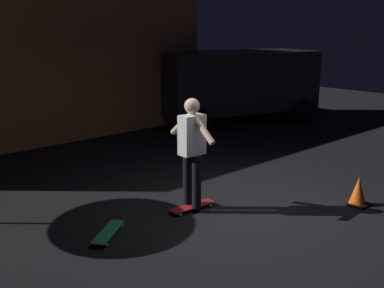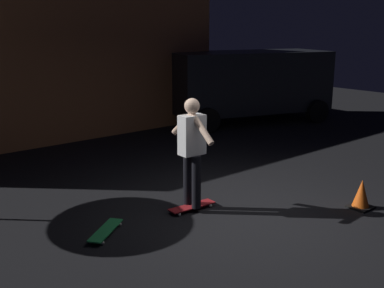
{
  "view_description": "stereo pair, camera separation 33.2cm",
  "coord_description": "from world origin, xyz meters",
  "px_view_note": "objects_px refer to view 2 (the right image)",
  "views": [
    {
      "loc": [
        -5.09,
        -4.43,
        2.78
      ],
      "look_at": [
        -0.45,
        0.59,
        1.05
      ],
      "focal_mm": 44.22,
      "sensor_mm": 36.0,
      "label": 1
    },
    {
      "loc": [
        -4.84,
        -4.65,
        2.78
      ],
      "look_at": [
        -0.45,
        0.59,
        1.05
      ],
      "focal_mm": 44.22,
      "sensor_mm": 36.0,
      "label": 2
    }
  ],
  "objects_px": {
    "skateboard_ridden": "(192,206)",
    "skateboard_spare": "(106,231)",
    "traffic_cone": "(361,195)",
    "parked_van": "(249,82)",
    "skater": "(192,145)"
  },
  "relations": [
    {
      "from": "skater",
      "to": "skateboard_spare",
      "type": "bearing_deg",
      "value": 176.85
    },
    {
      "from": "skater",
      "to": "traffic_cone",
      "type": "relative_size",
      "value": 3.63
    },
    {
      "from": "parked_van",
      "to": "skater",
      "type": "relative_size",
      "value": 2.97
    },
    {
      "from": "skateboard_ridden",
      "to": "traffic_cone",
      "type": "height_order",
      "value": "traffic_cone"
    },
    {
      "from": "skateboard_spare",
      "to": "skater",
      "type": "distance_m",
      "value": 1.77
    },
    {
      "from": "skateboard_spare",
      "to": "traffic_cone",
      "type": "relative_size",
      "value": 1.62
    },
    {
      "from": "parked_van",
      "to": "traffic_cone",
      "type": "relative_size",
      "value": 10.78
    },
    {
      "from": "skateboard_spare",
      "to": "traffic_cone",
      "type": "xyz_separation_m",
      "value": [
        3.54,
        -1.71,
        0.16
      ]
    },
    {
      "from": "parked_van",
      "to": "skater",
      "type": "xyz_separation_m",
      "value": [
        -5.76,
        -4.29,
        -0.12
      ]
    },
    {
      "from": "skateboard_spare",
      "to": "traffic_cone",
      "type": "distance_m",
      "value": 3.93
    },
    {
      "from": "traffic_cone",
      "to": "skateboard_ridden",
      "type": "bearing_deg",
      "value": 141.77
    },
    {
      "from": "parked_van",
      "to": "traffic_cone",
      "type": "distance_m",
      "value": 7.04
    },
    {
      "from": "skateboard_ridden",
      "to": "skateboard_spare",
      "type": "distance_m",
      "value": 1.47
    },
    {
      "from": "skateboard_spare",
      "to": "skateboard_ridden",
      "type": "bearing_deg",
      "value": -3.15
    },
    {
      "from": "parked_van",
      "to": "traffic_cone",
      "type": "bearing_deg",
      "value": -121.95
    }
  ]
}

